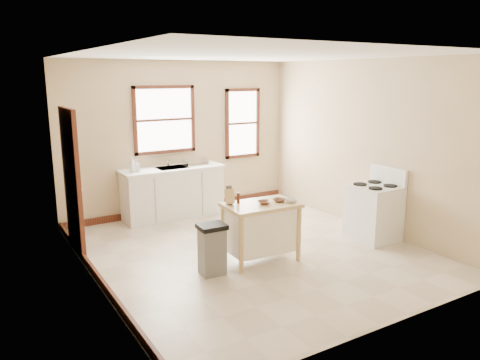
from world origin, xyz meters
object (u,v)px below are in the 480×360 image
(kitchen_island, at_px, (261,232))
(pepper_grinder, at_px, (238,198))
(gas_stove, at_px, (374,204))
(bowl_a, at_px, (264,202))
(soap_bottle_a, at_px, (132,165))
(soap_bottle_b, at_px, (136,166))
(bowl_b, at_px, (279,200))
(dish_rack, at_px, (195,162))
(knife_block, at_px, (230,197))
(bowl_c, at_px, (291,200))
(trash_bin, at_px, (212,249))

(kitchen_island, distance_m, pepper_grinder, 0.58)
(kitchen_island, xyz_separation_m, gas_stove, (2.00, -0.18, 0.16))
(pepper_grinder, distance_m, bowl_a, 0.36)
(soap_bottle_a, distance_m, kitchen_island, 2.76)
(soap_bottle_b, bearing_deg, kitchen_island, -61.26)
(bowl_b, distance_m, gas_stove, 1.76)
(dish_rack, bearing_deg, soap_bottle_a, 160.55)
(soap_bottle_a, xyz_separation_m, bowl_a, (0.99, -2.55, -0.20))
(kitchen_island, xyz_separation_m, knife_block, (-0.38, 0.20, 0.51))
(knife_block, distance_m, pepper_grinder, 0.13)
(soap_bottle_b, relative_size, bowl_c, 1.28)
(soap_bottle_b, xyz_separation_m, gas_stove, (2.89, -2.70, -0.46))
(bowl_a, relative_size, trash_bin, 0.27)
(knife_block, relative_size, trash_bin, 0.30)
(soap_bottle_a, relative_size, knife_block, 1.27)
(dish_rack, distance_m, bowl_a, 2.59)
(bowl_a, bearing_deg, gas_stove, -3.98)
(soap_bottle_b, height_order, kitchen_island, soap_bottle_b)
(bowl_a, bearing_deg, knife_block, 149.38)
(soap_bottle_a, relative_size, bowl_c, 1.59)
(soap_bottle_a, bearing_deg, gas_stove, -40.62)
(bowl_a, xyz_separation_m, bowl_b, (0.25, -0.01, -0.00))
(bowl_c, height_order, trash_bin, bowl_c)
(pepper_grinder, bearing_deg, gas_stove, -8.86)
(kitchen_island, distance_m, gas_stove, 2.02)
(bowl_c, bearing_deg, bowl_b, 139.51)
(soap_bottle_a, height_order, soap_bottle_b, soap_bottle_a)
(dish_rack, bearing_deg, gas_stove, -78.06)
(soap_bottle_a, height_order, bowl_a, soap_bottle_a)
(trash_bin, bearing_deg, bowl_a, 4.90)
(soap_bottle_a, bearing_deg, kitchen_island, -67.39)
(soap_bottle_a, height_order, pepper_grinder, soap_bottle_a)
(pepper_grinder, distance_m, trash_bin, 0.81)
(pepper_grinder, height_order, bowl_b, pepper_grinder)
(dish_rack, distance_m, knife_block, 2.42)
(soap_bottle_b, bearing_deg, pepper_grinder, -65.68)
(dish_rack, xyz_separation_m, gas_stove, (1.77, -2.72, -0.41))
(pepper_grinder, bearing_deg, soap_bottle_a, 106.87)
(pepper_grinder, bearing_deg, bowl_a, -37.15)
(bowl_b, distance_m, bowl_c, 0.17)
(soap_bottle_a, distance_m, pepper_grinder, 2.44)
(gas_stove, bearing_deg, bowl_c, 179.23)
(dish_rack, bearing_deg, bowl_c, -107.65)
(soap_bottle_a, xyz_separation_m, pepper_grinder, (0.71, -2.33, -0.15))
(bowl_a, relative_size, bowl_b, 1.05)
(dish_rack, xyz_separation_m, knife_block, (-0.62, -2.34, -0.05))
(soap_bottle_a, bearing_deg, dish_rack, 3.12)
(knife_block, height_order, bowl_c, knife_block)
(knife_block, height_order, trash_bin, knife_block)
(soap_bottle_b, distance_m, bowl_b, 2.83)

